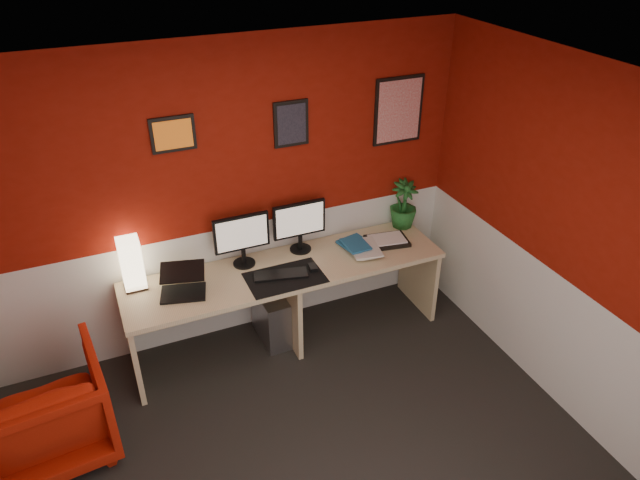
{
  "coord_description": "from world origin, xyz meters",
  "views": [
    {
      "loc": [
        -0.92,
        -2.31,
        3.34
      ],
      "look_at": [
        0.6,
        1.21,
        1.05
      ],
      "focal_mm": 32.97,
      "sensor_mm": 36.0,
      "label": 1
    }
  ],
  "objects_px": {
    "pc_tower": "(271,317)",
    "armchair": "(45,411)",
    "desk": "(288,304)",
    "monitor_right": "(300,220)",
    "monitor_left": "(242,233)",
    "shoji_lamp": "(132,265)",
    "laptop": "(182,282)",
    "potted_plant": "(403,204)",
    "zen_tray": "(387,241)"
  },
  "relations": [
    {
      "from": "desk",
      "to": "pc_tower",
      "type": "relative_size",
      "value": 5.78
    },
    {
      "from": "shoji_lamp",
      "to": "potted_plant",
      "type": "relative_size",
      "value": 0.92
    },
    {
      "from": "laptop",
      "to": "monitor_right",
      "type": "distance_m",
      "value": 1.08
    },
    {
      "from": "monitor_left",
      "to": "zen_tray",
      "type": "xyz_separation_m",
      "value": [
        1.23,
        -0.16,
        -0.28
      ]
    },
    {
      "from": "desk",
      "to": "shoji_lamp",
      "type": "height_order",
      "value": "shoji_lamp"
    },
    {
      "from": "monitor_right",
      "to": "pc_tower",
      "type": "xyz_separation_m",
      "value": [
        -0.34,
        -0.14,
        -0.8
      ]
    },
    {
      "from": "desk",
      "to": "pc_tower",
      "type": "bearing_deg",
      "value": 152.25
    },
    {
      "from": "pc_tower",
      "to": "laptop",
      "type": "bearing_deg",
      "value": -173.76
    },
    {
      "from": "monitor_right",
      "to": "laptop",
      "type": "bearing_deg",
      "value": -166.97
    },
    {
      "from": "desk",
      "to": "laptop",
      "type": "distance_m",
      "value": 0.96
    },
    {
      "from": "shoji_lamp",
      "to": "monitor_right",
      "type": "xyz_separation_m",
      "value": [
        1.35,
        0.0,
        0.09
      ]
    },
    {
      "from": "desk",
      "to": "zen_tray",
      "type": "bearing_deg",
      "value": 1.53
    },
    {
      "from": "shoji_lamp",
      "to": "potted_plant",
      "type": "distance_m",
      "value": 2.35
    },
    {
      "from": "monitor_left",
      "to": "armchair",
      "type": "relative_size",
      "value": 0.73
    },
    {
      "from": "shoji_lamp",
      "to": "armchair",
      "type": "relative_size",
      "value": 0.5
    },
    {
      "from": "monitor_left",
      "to": "monitor_right",
      "type": "relative_size",
      "value": 1.0
    },
    {
      "from": "monitor_right",
      "to": "zen_tray",
      "type": "bearing_deg",
      "value": -14.28
    },
    {
      "from": "desk",
      "to": "pc_tower",
      "type": "distance_m",
      "value": 0.2
    },
    {
      "from": "laptop",
      "to": "monitor_right",
      "type": "bearing_deg",
      "value": 27.68
    },
    {
      "from": "shoji_lamp",
      "to": "pc_tower",
      "type": "distance_m",
      "value": 1.25
    },
    {
      "from": "monitor_right",
      "to": "potted_plant",
      "type": "bearing_deg",
      "value": 1.14
    },
    {
      "from": "monitor_left",
      "to": "armchair",
      "type": "height_order",
      "value": "monitor_left"
    },
    {
      "from": "zen_tray",
      "to": "pc_tower",
      "type": "xyz_separation_m",
      "value": [
        -1.06,
        0.04,
        -0.52
      ]
    },
    {
      "from": "laptop",
      "to": "monitor_right",
      "type": "relative_size",
      "value": 0.57
    },
    {
      "from": "shoji_lamp",
      "to": "monitor_left",
      "type": "distance_m",
      "value": 0.86
    },
    {
      "from": "zen_tray",
      "to": "potted_plant",
      "type": "height_order",
      "value": "potted_plant"
    },
    {
      "from": "shoji_lamp",
      "to": "laptop",
      "type": "bearing_deg",
      "value": -37.04
    },
    {
      "from": "laptop",
      "to": "armchair",
      "type": "height_order",
      "value": "laptop"
    },
    {
      "from": "monitor_left",
      "to": "zen_tray",
      "type": "distance_m",
      "value": 1.27
    },
    {
      "from": "desk",
      "to": "pc_tower",
      "type": "xyz_separation_m",
      "value": [
        -0.13,
        0.07,
        -0.14
      ]
    },
    {
      "from": "zen_tray",
      "to": "armchair",
      "type": "relative_size",
      "value": 0.44
    },
    {
      "from": "laptop",
      "to": "shoji_lamp",
      "type": "bearing_deg",
      "value": 157.61
    },
    {
      "from": "pc_tower",
      "to": "armchair",
      "type": "xyz_separation_m",
      "value": [
        -1.76,
        -0.52,
        0.14
      ]
    },
    {
      "from": "laptop",
      "to": "zen_tray",
      "type": "bearing_deg",
      "value": 16.45
    },
    {
      "from": "monitor_right",
      "to": "potted_plant",
      "type": "relative_size",
      "value": 1.33
    },
    {
      "from": "zen_tray",
      "to": "pc_tower",
      "type": "relative_size",
      "value": 0.78
    },
    {
      "from": "pc_tower",
      "to": "armchair",
      "type": "relative_size",
      "value": 0.56
    },
    {
      "from": "monitor_right",
      "to": "desk",
      "type": "bearing_deg",
      "value": -134.53
    },
    {
      "from": "shoji_lamp",
      "to": "laptop",
      "type": "relative_size",
      "value": 1.21
    },
    {
      "from": "desk",
      "to": "monitor_right",
      "type": "relative_size",
      "value": 4.48
    },
    {
      "from": "shoji_lamp",
      "to": "armchair",
      "type": "distance_m",
      "value": 1.14
    },
    {
      "from": "monitor_right",
      "to": "armchair",
      "type": "bearing_deg",
      "value": -162.4
    },
    {
      "from": "monitor_left",
      "to": "monitor_right",
      "type": "xyz_separation_m",
      "value": [
        0.5,
        0.02,
        0.0
      ]
    },
    {
      "from": "pc_tower",
      "to": "monitor_left",
      "type": "bearing_deg",
      "value": 142.44
    },
    {
      "from": "monitor_right",
      "to": "potted_plant",
      "type": "xyz_separation_m",
      "value": [
        0.99,
        0.02,
        -0.07
      ]
    },
    {
      "from": "laptop",
      "to": "potted_plant",
      "type": "bearing_deg",
      "value": 21.95
    },
    {
      "from": "desk",
      "to": "laptop",
      "type": "height_order",
      "value": "laptop"
    },
    {
      "from": "monitor_right",
      "to": "shoji_lamp",
      "type": "bearing_deg",
      "value": -179.81
    },
    {
      "from": "zen_tray",
      "to": "monitor_left",
      "type": "bearing_deg",
      "value": 172.5
    },
    {
      "from": "desk",
      "to": "monitor_right",
      "type": "height_order",
      "value": "monitor_right"
    }
  ]
}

